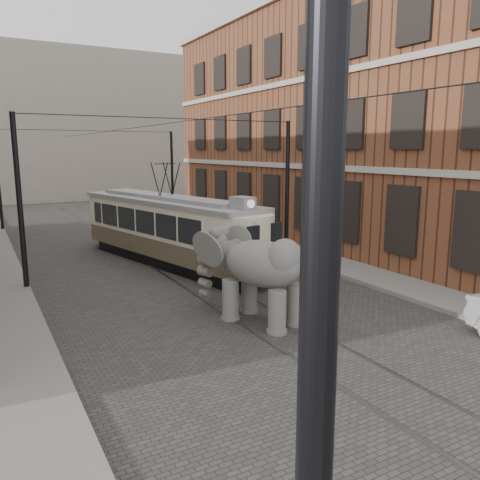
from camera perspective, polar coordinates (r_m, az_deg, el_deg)
ground at (r=14.36m, az=1.71°, el=-8.86°), size 120.00×120.00×0.00m
tram_rails at (r=14.35m, az=1.71°, el=-8.81°), size 1.54×80.00×0.02m
sidewalk_right at (r=18.01m, az=18.45°, el=-5.10°), size 2.00×60.00×0.15m
sidewalk_left at (r=12.56m, az=-25.42°, el=-12.49°), size 2.00×60.00×0.15m
brick_building at (r=27.35m, az=12.35°, el=12.94°), size 8.00×26.00×12.00m
distant_block at (r=52.15m, az=-21.79°, el=12.33°), size 28.00×10.00×14.00m
catenary at (r=18.03m, az=-6.93°, el=4.86°), size 11.00×30.20×6.00m
tram at (r=20.55m, az=-8.67°, el=3.07°), size 4.58×10.95×4.25m
elephant at (r=13.45m, az=2.67°, el=-4.42°), size 3.67×4.79×2.60m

